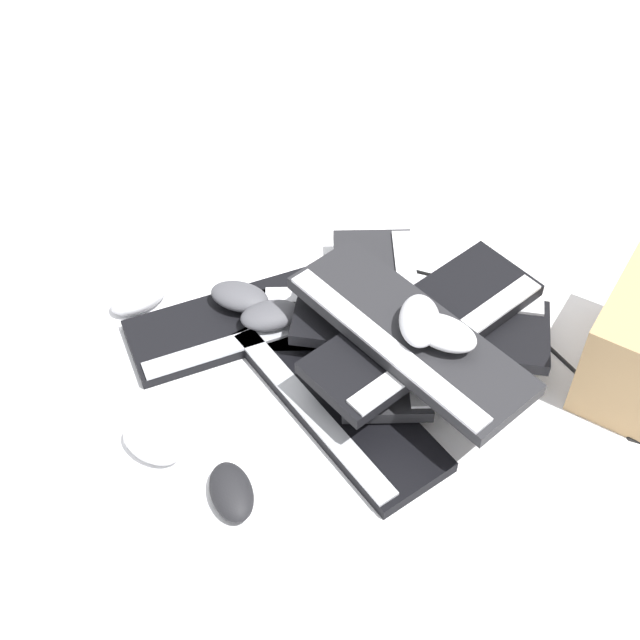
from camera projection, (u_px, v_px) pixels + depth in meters
name	position (u px, v px, depth m)	size (l,w,h in m)	color
ground_plane	(287.00, 357.00, 1.59)	(3.20, 3.20, 0.00)	white
keyboard_0	(250.00, 320.00, 1.63)	(0.41, 0.43, 0.03)	black
keyboard_1	(336.00, 400.00, 1.51)	(0.46, 0.34, 0.03)	black
keyboard_2	(379.00, 321.00, 1.63)	(0.46, 0.33, 0.03)	black
keyboard_3	(381.00, 318.00, 1.59)	(0.33, 0.46, 0.03)	#232326
keyboard_4	(421.00, 321.00, 1.55)	(0.46, 0.27, 0.03)	black
keyboard_5	(425.00, 328.00, 1.49)	(0.32, 0.46, 0.03)	black
keyboard_6	(408.00, 334.00, 1.45)	(0.46, 0.31, 0.03)	#232326
mouse_0	(271.00, 315.00, 1.59)	(0.11, 0.07, 0.04)	#4C4C51
mouse_1	(152.00, 443.00, 1.44)	(0.11, 0.07, 0.04)	silver
mouse_2	(240.00, 297.00, 1.62)	(0.11, 0.07, 0.04)	#4C4C51
mouse_3	(231.00, 492.00, 1.38)	(0.11, 0.07, 0.04)	black
mouse_4	(420.00, 321.00, 1.42)	(0.11, 0.07, 0.04)	#B7B7BC
mouse_5	(139.00, 298.00, 1.66)	(0.11, 0.07, 0.04)	#B7B7BC
mouse_6	(444.00, 333.00, 1.40)	(0.11, 0.07, 0.04)	silver
cable_0	(564.00, 370.00, 1.56)	(0.45, 0.20, 0.01)	black
cable_1	(431.00, 334.00, 1.62)	(0.29, 0.47, 0.01)	black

